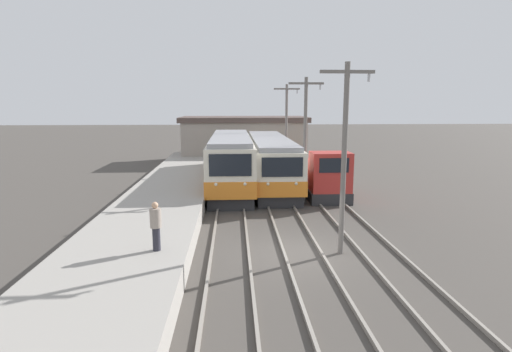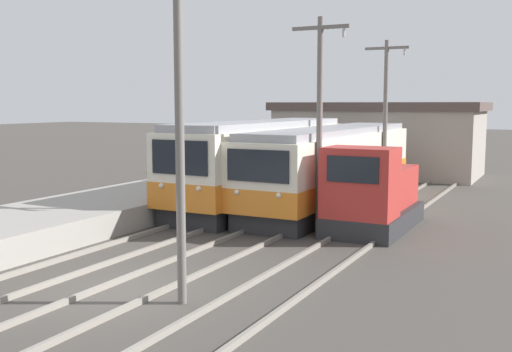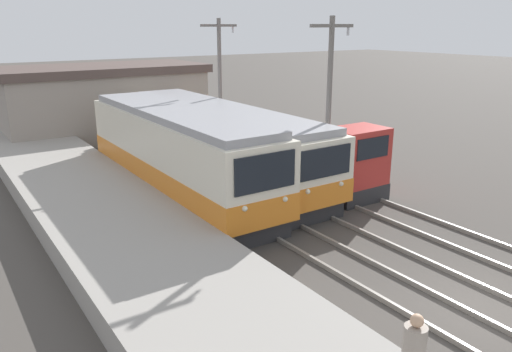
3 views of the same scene
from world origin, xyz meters
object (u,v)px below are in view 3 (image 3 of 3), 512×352
at_px(commuter_train_left, 178,157).
at_px(commuter_train_center, 221,145).
at_px(catenary_mast_mid, 329,107).
at_px(catenary_mast_far, 220,86).
at_px(shunting_locomotive, 332,163).

height_order(commuter_train_left, commuter_train_center, commuter_train_left).
bearing_deg(catenary_mast_mid, commuter_train_center, 105.06).
bearing_deg(catenary_mast_far, commuter_train_center, -120.26).
height_order(commuter_train_left, catenary_mast_far, catenary_mast_far).
bearing_deg(catenary_mast_far, shunting_locomotive, -77.76).
xyz_separation_m(commuter_train_center, catenary_mast_far, (1.51, 2.58, 2.35)).
distance_m(shunting_locomotive, catenary_mast_mid, 3.38).
height_order(catenary_mast_mid, catenary_mast_far, same).
distance_m(catenary_mast_mid, catenary_mast_far, 8.19).
relative_size(commuter_train_center, shunting_locomotive, 2.82).
relative_size(catenary_mast_mid, catenary_mast_far, 1.00).
bearing_deg(commuter_train_center, catenary_mast_mid, -74.94).
height_order(shunting_locomotive, catenary_mast_mid, catenary_mast_mid).
height_order(commuter_train_center, shunting_locomotive, commuter_train_center).
relative_size(shunting_locomotive, catenary_mast_mid, 0.71).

